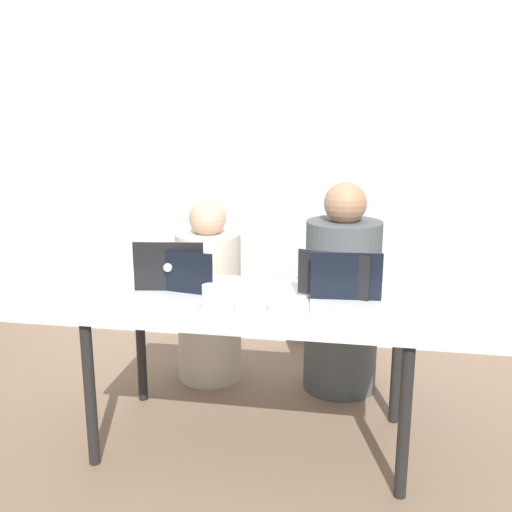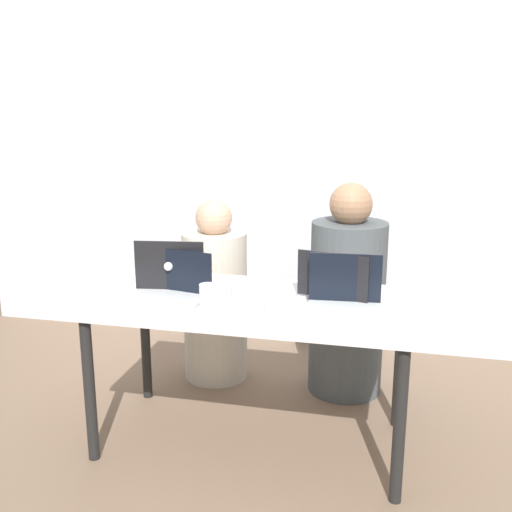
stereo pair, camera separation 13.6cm
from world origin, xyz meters
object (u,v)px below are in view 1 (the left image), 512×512
object	(u,v)px
person_on_left	(209,301)
laptop_back_left	(172,278)
water_glass_left	(211,300)
water_glass_center	(245,302)
person_on_right	(342,300)
laptop_back_right	(337,286)
laptop_front_left	(170,290)
water_glass_right	(278,305)
laptop_front_right	(347,298)

from	to	relation	value
person_on_left	laptop_back_left	distance (m)	0.64
water_glass_left	water_glass_center	xyz separation A→B (m)	(0.15, -0.01, 0.00)
person_on_right	laptop_back_right	distance (m)	0.59
laptop_front_left	water_glass_right	xyz separation A→B (m)	(0.50, -0.12, -0.00)
laptop_front_right	water_glass_right	world-z (taller)	laptop_front_right
person_on_left	water_glass_right	bearing A→B (deg)	126.85
person_on_left	laptop_front_right	bearing A→B (deg)	143.42
person_on_left	laptop_front_right	distance (m)	1.10
person_on_right	laptop_front_left	bearing A→B (deg)	38.29
person_on_right	water_glass_left	size ratio (longest dim) A/B	9.97
water_glass_center	water_glass_left	bearing A→B (deg)	177.13
laptop_front_right	water_glass_left	bearing A→B (deg)	-171.25
person_on_right	water_glass_right	bearing A→B (deg)	67.97
person_on_left	water_glass_center	xyz separation A→B (m)	(0.38, -0.85, 0.29)
person_on_left	person_on_right	world-z (taller)	person_on_right
laptop_front_right	water_glass_center	xyz separation A→B (m)	(-0.41, -0.14, 0.00)
water_glass_left	person_on_left	bearing A→B (deg)	105.27
laptop_back_right	water_glass_left	size ratio (longest dim) A/B	3.13
person_on_left	person_on_right	xyz separation A→B (m)	(0.75, 0.00, 0.05)
water_glass_left	person_on_right	bearing A→B (deg)	58.45
person_on_right	water_glass_center	world-z (taller)	person_on_right
laptop_front_right	laptop_back_left	bearing A→B (deg)	165.42
laptop_front_right	water_glass_left	distance (m)	0.57
laptop_front_left	laptop_back_left	bearing A→B (deg)	114.96
person_on_left	water_glass_right	xyz separation A→B (m)	(0.51, -0.84, 0.29)
person_on_left	laptop_front_right	size ratio (longest dim) A/B	3.21
laptop_front_right	laptop_back_left	xyz separation A→B (m)	(-0.81, 0.14, 0.00)
person_on_right	water_glass_center	size ratio (longest dim) A/B	9.72
laptop_back_right	laptop_front_left	size ratio (longest dim) A/B	0.94
person_on_left	person_on_right	distance (m)	0.75
person_on_right	person_on_left	bearing A→B (deg)	-6.38
laptop_back_left	person_on_right	bearing A→B (deg)	-152.12
person_on_right	laptop_back_left	xyz separation A→B (m)	(-0.77, -0.57, 0.25)
water_glass_right	water_glass_left	xyz separation A→B (m)	(-0.28, -0.00, 0.01)
person_on_left	laptop_back_right	distance (m)	0.96
water_glass_right	water_glass_center	distance (m)	0.14
laptop_front_right	person_on_right	bearing A→B (deg)	88.63
water_glass_left	water_glass_center	size ratio (longest dim) A/B	0.97
laptop_front_left	water_glass_right	bearing A→B (deg)	-2.22
laptop_front_left	water_glass_center	distance (m)	0.38
person_on_right	laptop_back_left	bearing A→B (deg)	29.83
laptop_front_right	laptop_back_left	world-z (taller)	laptop_back_left
water_glass_right	person_on_right	bearing A→B (deg)	74.34
laptop_back_left	water_glass_right	distance (m)	0.60
laptop_back_left	water_glass_left	distance (m)	0.38
laptop_back_right	water_glass_right	distance (m)	0.38
laptop_front_left	person_on_left	bearing A→B (deg)	101.88
laptop_back_right	laptop_front_left	xyz separation A→B (m)	(-0.73, -0.19, -0.00)
person_on_right	water_glass_right	xyz separation A→B (m)	(-0.24, -0.84, 0.24)
person_on_right	laptop_front_right	distance (m)	0.75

